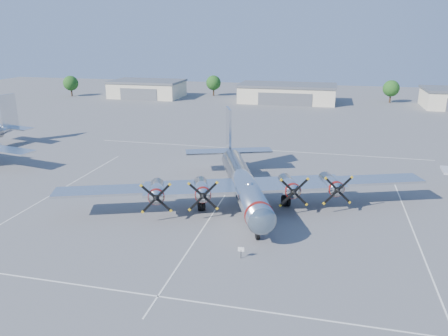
% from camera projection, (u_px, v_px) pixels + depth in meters
% --- Properties ---
extents(ground, '(260.00, 260.00, 0.00)m').
position_uv_depth(ground, '(223.00, 199.00, 55.43)').
color(ground, '#58585B').
rests_on(ground, ground).
extents(parking_lines, '(60.00, 50.08, 0.01)m').
position_uv_depth(parking_lines, '(219.00, 204.00, 53.80)').
color(parking_lines, silver).
rests_on(parking_lines, ground).
extents(hangar_west, '(22.60, 14.60, 5.40)m').
position_uv_depth(hangar_west, '(147.00, 89.00, 140.70)').
color(hangar_west, beige).
rests_on(hangar_west, ground).
extents(hangar_center, '(28.60, 14.60, 5.40)m').
position_uv_depth(hangar_center, '(287.00, 93.00, 130.67)').
color(hangar_center, beige).
rests_on(hangar_center, ground).
extents(tree_far_west, '(4.80, 4.80, 6.64)m').
position_uv_depth(tree_far_west, '(71.00, 83.00, 142.14)').
color(tree_far_west, '#382619').
rests_on(tree_far_west, ground).
extents(tree_west, '(4.80, 4.80, 6.64)m').
position_uv_depth(tree_west, '(213.00, 83.00, 143.24)').
color(tree_west, '#382619').
rests_on(tree_west, ground).
extents(tree_east, '(4.80, 4.80, 6.64)m').
position_uv_depth(tree_east, '(391.00, 88.00, 129.13)').
color(tree_east, '#382619').
rests_on(tree_east, ground).
extents(main_bomber_b29, '(51.32, 43.18, 9.66)m').
position_uv_depth(main_bomber_b29, '(242.00, 202.00, 54.36)').
color(main_bomber_b29, silver).
rests_on(main_bomber_b29, ground).
extents(info_placard, '(0.60, 0.08, 1.15)m').
position_uv_depth(info_placard, '(241.00, 251.00, 40.65)').
color(info_placard, black).
rests_on(info_placard, ground).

